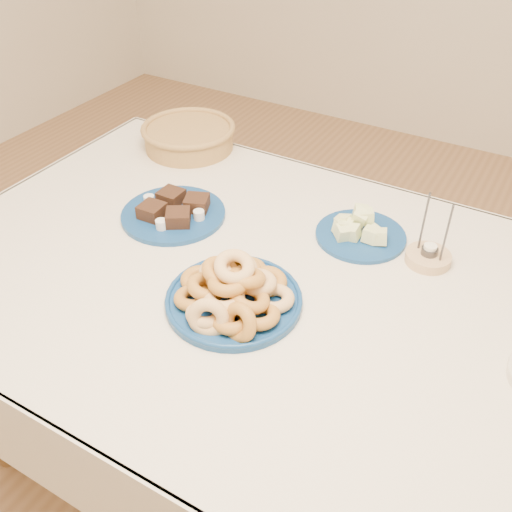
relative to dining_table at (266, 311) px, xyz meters
name	(u,v)px	position (x,y,z in m)	size (l,w,h in m)	color
ground	(264,460)	(0.00, 0.00, -0.64)	(5.00, 5.00, 0.00)	#976C47
dining_table	(266,311)	(0.00, 0.00, 0.00)	(1.71, 1.11, 0.75)	brown
donut_platter	(233,293)	(-0.02, -0.12, 0.14)	(0.36, 0.36, 0.14)	navy
melon_plate	(359,232)	(0.13, 0.26, 0.13)	(0.27, 0.27, 0.08)	navy
brownie_plate	(174,212)	(-0.35, 0.10, 0.12)	(0.34, 0.34, 0.05)	navy
wicker_basket	(189,136)	(-0.54, 0.45, 0.15)	(0.36, 0.36, 0.08)	olive
candle_holder	(428,256)	(0.31, 0.25, 0.12)	(0.14, 0.14, 0.18)	tan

